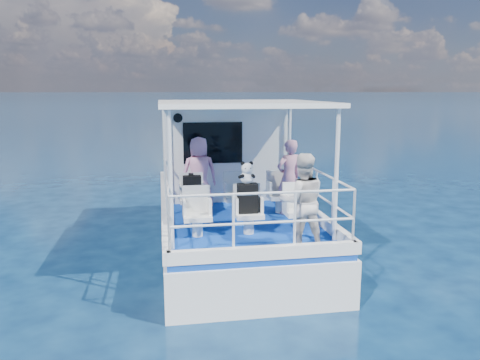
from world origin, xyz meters
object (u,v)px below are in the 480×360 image
(passenger_stbd_aft, at_px, (302,202))
(backpack_center, at_px, (247,198))
(passenger_port_fwd, at_px, (199,173))
(panda, at_px, (247,173))

(passenger_stbd_aft, relative_size, backpack_center, 2.96)
(passenger_port_fwd, relative_size, panda, 4.01)
(passenger_stbd_aft, bearing_deg, passenger_port_fwd, -57.87)
(panda, bearing_deg, passenger_stbd_aft, -51.93)
(passenger_stbd_aft, xyz_separation_m, panda, (-0.71, 0.91, 0.32))
(passenger_stbd_aft, xyz_separation_m, backpack_center, (-0.70, 0.90, -0.13))
(backpack_center, bearing_deg, panda, 141.63)
(passenger_stbd_aft, height_order, panda, passenger_stbd_aft)
(passenger_stbd_aft, distance_m, panda, 1.20)
(passenger_stbd_aft, bearing_deg, panda, -46.17)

